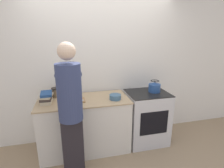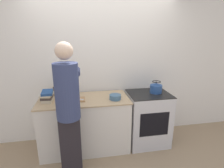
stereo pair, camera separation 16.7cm
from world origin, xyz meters
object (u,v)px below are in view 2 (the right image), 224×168
at_px(person, 68,107).
at_px(cutting_board, 73,100).
at_px(oven, 147,118).
at_px(canister_jar, 58,91).
at_px(kettle, 156,88).
at_px(bowl_prep, 115,97).
at_px(knife, 76,99).

height_order(person, cutting_board, person).
bearing_deg(cutting_board, person, -94.27).
relative_size(oven, canister_jar, 6.01).
relative_size(kettle, bowl_prep, 1.10).
bearing_deg(bowl_prep, kettle, 7.48).
distance_m(bowl_prep, canister_jar, 0.97).
distance_m(person, canister_jar, 0.80).
bearing_deg(person, oven, 21.63).
bearing_deg(cutting_board, canister_jar, 134.11).
distance_m(oven, kettle, 0.56).
bearing_deg(oven, kettle, 6.96).
xyz_separation_m(cutting_board, canister_jar, (-0.26, 0.27, 0.07)).
bearing_deg(person, canister_jar, 106.04).
bearing_deg(canister_jar, person, -73.96).
xyz_separation_m(oven, cutting_board, (-1.25, -0.01, 0.43)).
distance_m(knife, canister_jar, 0.40).
xyz_separation_m(oven, kettle, (0.12, 0.02, 0.55)).
distance_m(cutting_board, canister_jar, 0.38).
relative_size(oven, knife, 4.01).
relative_size(person, canister_jar, 11.72).
distance_m(oven, bowl_prep, 0.76).
distance_m(person, bowl_prep, 0.82).
bearing_deg(kettle, cutting_board, -178.97).
distance_m(cutting_board, bowl_prep, 0.66).
xyz_separation_m(cutting_board, kettle, (1.37, 0.02, 0.11)).
bearing_deg(bowl_prep, canister_jar, 159.77).
relative_size(oven, kettle, 4.58).
bearing_deg(person, kettle, 20.42).
relative_size(cutting_board, knife, 1.59).
bearing_deg(oven, bowl_prep, -172.41).
bearing_deg(kettle, person, -159.58).
distance_m(knife, bowl_prep, 0.61).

